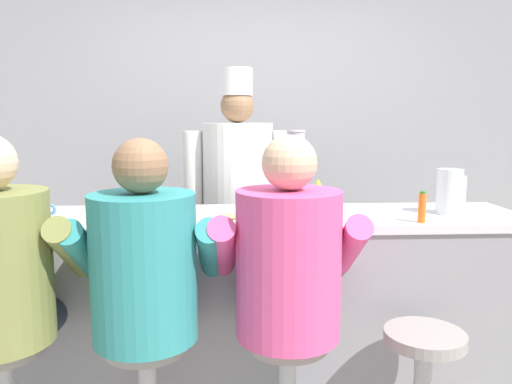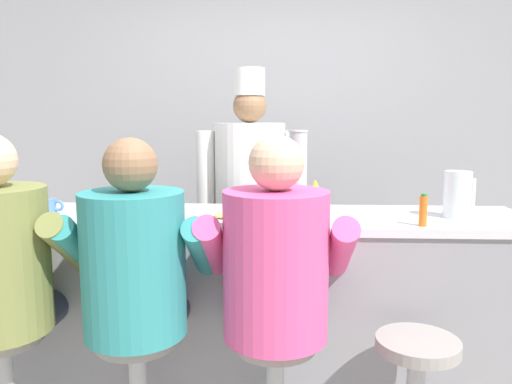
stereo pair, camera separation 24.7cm
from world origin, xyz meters
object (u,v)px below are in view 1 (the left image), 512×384
Objects in this scene: diner_seated_pink at (287,271)px; water_pitcher_clear at (449,191)px; coffee_mug_blue at (39,210)px; cook_in_whites_near at (238,195)px; hot_sauce_bottle_orange at (422,208)px; diner_seated_teal at (146,275)px; cup_stack_steel at (295,171)px; empty_stool_round at (423,376)px; ketchup_bottle_red at (287,196)px; mustard_bottle_yellow at (318,202)px; breakfast_plate at (228,220)px; diner_seated_olive at (0,275)px; cereal_bowl at (152,211)px.

water_pitcher_clear is at bearing 28.40° from diner_seated_pink.
cook_in_whites_near is (0.98, 0.78, -0.05)m from coffee_mug_blue.
hot_sauce_bottle_orange is 0.10× the size of diner_seated_teal.
empty_stool_round is at bearing -52.48° from cup_stack_steel.
cup_stack_steel is 0.30× the size of diner_seated_teal.
hot_sauce_bottle_orange is 0.65m from cup_stack_steel.
ketchup_bottle_red reaches higher than coffee_mug_blue.
empty_stool_round is (0.58, -0.04, -0.46)m from diner_seated_pink.
hot_sauce_bottle_orange is (0.48, -0.05, -0.02)m from mustard_bottle_yellow.
empty_stool_round is at bearing -105.15° from hot_sauce_bottle_orange.
water_pitcher_clear is 1.02× the size of breakfast_plate.
cook_in_whites_near is at bearing 111.01° from mustard_bottle_yellow.
cup_stack_steel is at bearing 73.47° from ketchup_bottle_red.
ketchup_bottle_red is 0.75m from diner_seated_teal.
diner_seated_olive is at bearing -164.16° from ketchup_bottle_red.
water_pitcher_clear is at bearing 43.49° from hot_sauce_bottle_orange.
hot_sauce_bottle_orange is at bearing 8.34° from diner_seated_olive.
cereal_bowl is (-0.80, 0.17, -0.07)m from mustard_bottle_yellow.
ketchup_bottle_red reaches higher than empty_stool_round.
cereal_bowl is 0.08× the size of cook_in_whites_near.
diner_seated_pink reaches higher than empty_stool_round.
empty_stool_round is at bearing -41.29° from mustard_bottle_yellow.
diner_seated_teal is (-0.76, -0.31, -0.24)m from mustard_bottle_yellow.
mustard_bottle_yellow reaches higher than coffee_mug_blue.
diner_seated_pink reaches higher than breakfast_plate.
cup_stack_steel is 1.43m from diner_seated_olive.
cereal_bowl is at bearing 179.63° from water_pitcher_clear.
diner_seated_pink is (-0.11, -0.58, -0.35)m from cup_stack_steel.
coffee_mug_blue is (-1.82, 0.20, -0.03)m from hot_sauce_bottle_orange.
hot_sauce_bottle_orange is 0.10× the size of diner_seated_pink.
hot_sauce_bottle_orange is at bearing -136.51° from water_pitcher_clear.
diner_seated_teal is 1.32m from cook_in_whites_near.
diner_seated_pink reaches higher than hot_sauce_bottle_orange.
diner_seated_teal is at bearing -107.43° from cook_in_whites_near.
water_pitcher_clear is 1.56m from diner_seated_teal.
ketchup_bottle_red is at bearing 145.43° from empty_stool_round.
diner_seated_teal reaches higher than empty_stool_round.
breakfast_plate is 0.95m from cook_in_whites_near.
diner_seated_pink is 1.27m from cook_in_whites_near.
ketchup_bottle_red is 1.21m from coffee_mug_blue.
coffee_mug_blue is (-0.54, -0.02, 0.01)m from cereal_bowl.
empty_stool_round is (1.15, -0.04, -0.45)m from diner_seated_teal.
diner_seated_olive is at bearing 179.90° from diner_seated_teal.
cook_in_whites_near is at bearing 52.24° from diner_seated_olive.
cereal_bowl is at bearing 1.63° from coffee_mug_blue.
diner_seated_olive reaches higher than empty_stool_round.
breakfast_plate is 0.16× the size of diner_seated_olive.
water_pitcher_clear reaches higher than coffee_mug_blue.
cup_stack_steel is 0.70× the size of empty_stool_round.
diner_seated_olive reaches higher than ketchup_bottle_red.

